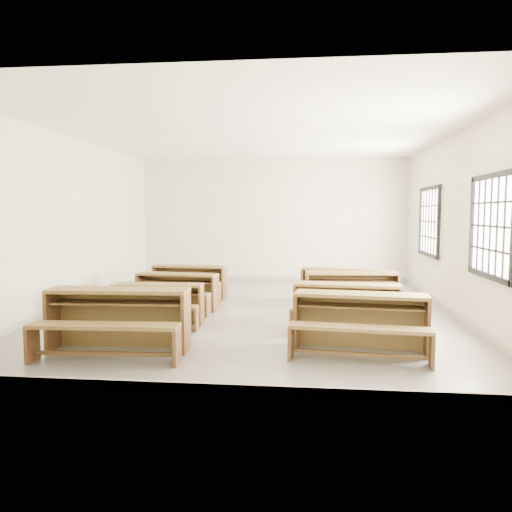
# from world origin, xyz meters

# --- Properties ---
(room) EXTENTS (8.50, 8.50, 3.20)m
(room) POSITION_xyz_m (0.09, 0.00, 2.14)
(room) COLOR slate
(room) RESTS_ON ground
(desk_set_0) EXTENTS (1.85, 1.02, 0.81)m
(desk_set_0) POSITION_xyz_m (-1.48, -2.90, 0.47)
(desk_set_0) COLOR brown
(desk_set_0) RESTS_ON ground
(desk_set_1) EXTENTS (1.48, 0.81, 0.65)m
(desk_set_1) POSITION_xyz_m (-1.45, -1.32, 0.38)
(desk_set_1) COLOR brown
(desk_set_1) RESTS_ON ground
(desk_set_2) EXTENTS (1.57, 0.92, 0.67)m
(desk_set_2) POSITION_xyz_m (-1.46, -0.13, 0.39)
(desk_set_2) COLOR brown
(desk_set_2) RESTS_ON ground
(desk_set_3) EXTENTS (1.57, 0.88, 0.69)m
(desk_set_3) POSITION_xyz_m (-1.53, 1.12, 0.40)
(desk_set_3) COLOR brown
(desk_set_3) RESTS_ON ground
(desk_set_4) EXTENTS (1.77, 1.06, 0.76)m
(desk_set_4) POSITION_xyz_m (1.62, -2.60, 0.44)
(desk_set_4) COLOR brown
(desk_set_4) RESTS_ON ground
(desk_set_5) EXTENTS (1.66, 0.96, 0.72)m
(desk_set_5) POSITION_xyz_m (1.53, -1.45, 0.42)
(desk_set_5) COLOR brown
(desk_set_5) RESTS_ON ground
(desk_set_6) EXTENTS (1.69, 0.96, 0.74)m
(desk_set_6) POSITION_xyz_m (1.72, -0.06, 0.43)
(desk_set_6) COLOR brown
(desk_set_6) RESTS_ON ground
(desk_set_7) EXTENTS (1.57, 0.94, 0.67)m
(desk_set_7) POSITION_xyz_m (1.55, 1.12, 0.39)
(desk_set_7) COLOR brown
(desk_set_7) RESTS_ON ground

